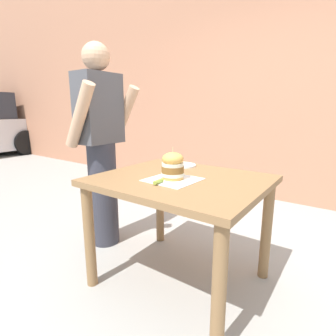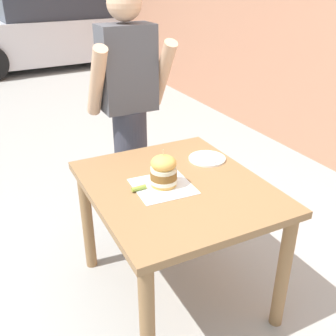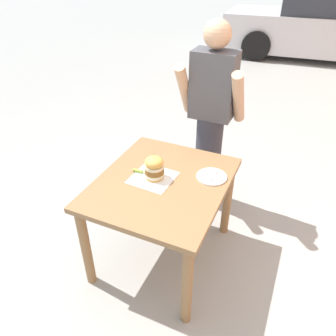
{
  "view_description": "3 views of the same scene",
  "coord_description": "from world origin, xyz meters",
  "px_view_note": "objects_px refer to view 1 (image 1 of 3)",
  "views": [
    {
      "loc": [
        -1.37,
        -0.88,
        1.17
      ],
      "look_at": [
        0.0,
        0.1,
        0.8
      ],
      "focal_mm": 28.0,
      "sensor_mm": 36.0,
      "label": 1
    },
    {
      "loc": [
        -0.86,
        -1.6,
        1.75
      ],
      "look_at": [
        0.0,
        0.1,
        0.8
      ],
      "focal_mm": 42.0,
      "sensor_mm": 36.0,
      "label": 2
    },
    {
      "loc": [
        0.81,
        -1.7,
        2.11
      ],
      "look_at": [
        0.0,
        0.1,
        0.8
      ],
      "focal_mm": 35.0,
      "sensor_mm": 36.0,
      "label": 3
    }
  ],
  "objects_px": {
    "sandwich": "(173,166)",
    "pickle_spear": "(158,182)",
    "diner_across_table": "(101,145)",
    "side_plate_with_forks": "(182,165)",
    "patio_table": "(180,195)"
  },
  "relations": [
    {
      "from": "side_plate_with_forks",
      "to": "sandwich",
      "type": "bearing_deg",
      "value": -155.26
    },
    {
      "from": "patio_table",
      "to": "side_plate_with_forks",
      "type": "relative_size",
      "value": 4.76
    },
    {
      "from": "pickle_spear",
      "to": "diner_across_table",
      "type": "distance_m",
      "value": 0.88
    },
    {
      "from": "pickle_spear",
      "to": "diner_across_table",
      "type": "relative_size",
      "value": 0.05
    },
    {
      "from": "pickle_spear",
      "to": "diner_across_table",
      "type": "bearing_deg",
      "value": 71.16
    },
    {
      "from": "side_plate_with_forks",
      "to": "diner_across_table",
      "type": "relative_size",
      "value": 0.13
    },
    {
      "from": "pickle_spear",
      "to": "diner_across_table",
      "type": "xyz_separation_m",
      "value": [
        0.28,
        0.82,
        0.12
      ]
    },
    {
      "from": "diner_across_table",
      "to": "pickle_spear",
      "type": "bearing_deg",
      "value": -108.84
    },
    {
      "from": "sandwich",
      "to": "pickle_spear",
      "type": "height_order",
      "value": "sandwich"
    },
    {
      "from": "patio_table",
      "to": "side_plate_with_forks",
      "type": "bearing_deg",
      "value": 31.5
    },
    {
      "from": "patio_table",
      "to": "pickle_spear",
      "type": "distance_m",
      "value": 0.25
    },
    {
      "from": "sandwich",
      "to": "side_plate_with_forks",
      "type": "bearing_deg",
      "value": 24.74
    },
    {
      "from": "patio_table",
      "to": "sandwich",
      "type": "xyz_separation_m",
      "value": [
        -0.07,
        0.01,
        0.21
      ]
    },
    {
      "from": "side_plate_with_forks",
      "to": "diner_across_table",
      "type": "bearing_deg",
      "value": 109.38
    },
    {
      "from": "diner_across_table",
      "to": "side_plate_with_forks",
      "type": "bearing_deg",
      "value": -70.62
    }
  ]
}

